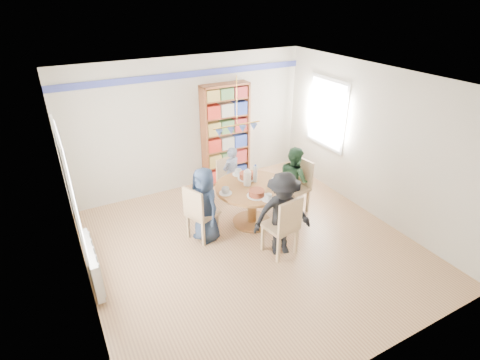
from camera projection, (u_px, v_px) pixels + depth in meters
ground at (251, 246)px, 6.21m from camera, size 5.00×5.00×0.00m
room_shell at (212, 139)px, 6.02m from camera, size 5.00×5.00×5.00m
radiator at (93, 264)px, 5.27m from camera, size 0.12×1.00×0.60m
dining_table at (252, 196)px, 6.58m from camera, size 1.30×1.30×0.75m
chair_left at (199, 211)px, 6.14m from camera, size 0.57×0.57×1.00m
chair_right at (298, 183)px, 6.98m from camera, size 0.52×0.52×1.02m
chair_far at (227, 177)px, 7.42m from camera, size 0.44×0.44×0.85m
chair_near at (284, 224)px, 5.76m from camera, size 0.52×0.52×1.05m
person_left at (205, 205)px, 6.12m from camera, size 0.55×0.72×1.31m
person_right at (294, 180)px, 6.94m from camera, size 0.54×0.66×1.29m
person_far at (231, 174)px, 7.30m from camera, size 0.47×0.38×1.13m
person_near at (282, 215)px, 5.76m from camera, size 1.02×0.76×1.41m
bookshelf at (226, 135)px, 7.86m from camera, size 1.02×0.30×2.13m
tableware at (250, 182)px, 6.46m from camera, size 1.26×1.26×0.33m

